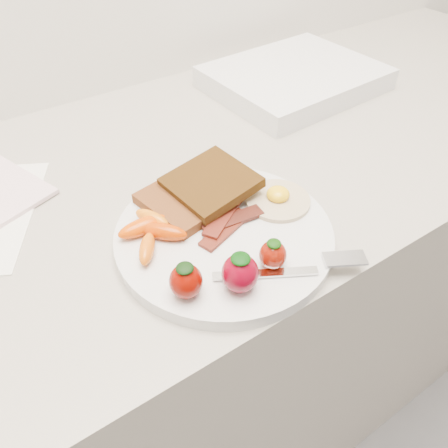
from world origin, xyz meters
TOP-DOWN VIEW (x-y plane):
  - counter at (0.00, 1.70)m, footprint 2.00×0.60m
  - plate at (0.00, 1.53)m, footprint 0.27×0.27m
  - toast_lower at (-0.01, 1.60)m, footprint 0.12×0.12m
  - toast_upper at (0.03, 1.60)m, footprint 0.11×0.11m
  - fried_egg at (0.09, 1.54)m, footprint 0.10×0.10m
  - bacon_strips at (0.01, 1.54)m, footprint 0.10×0.07m
  - baby_carrots at (-0.08, 1.57)m, footprint 0.08×0.09m
  - strawberries at (-0.04, 1.46)m, footprint 0.13×0.06m
  - fork at (0.04, 1.43)m, footprint 0.17×0.09m
  - appliance at (0.36, 1.82)m, footprint 0.32×0.27m

SIDE VIEW (x-z plane):
  - counter at x=0.00m, z-range 0.00..0.90m
  - plate at x=0.00m, z-range 0.90..0.92m
  - appliance at x=0.36m, z-range 0.90..0.94m
  - fork at x=0.04m, z-range 0.92..0.92m
  - bacon_strips at x=0.01m, z-range 0.92..0.93m
  - fried_egg at x=0.09m, z-range 0.91..0.93m
  - toast_lower at x=-0.01m, z-range 0.92..0.93m
  - baby_carrots at x=-0.08m, z-range 0.92..0.94m
  - toast_upper at x=0.03m, z-range 0.93..0.95m
  - strawberries at x=-0.04m, z-range 0.92..0.96m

